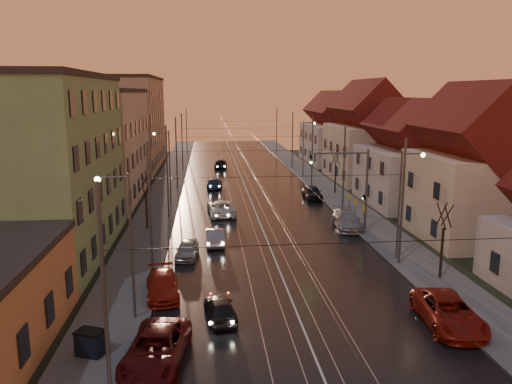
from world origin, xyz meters
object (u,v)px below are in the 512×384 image
object	(u,v)px
driving_car_3	(214,183)
dumpster	(90,343)
parked_right_0	(448,312)
parked_right_2	(312,192)
parked_right_1	(347,220)
parked_left_1	(156,349)
street_lamp_3	(306,143)
parked_left_2	(162,285)
street_lamp_0	(125,232)
street_lamp_1	(404,195)
driving_car_0	(220,308)
driving_car_4	(221,164)
driving_car_2	(221,208)
parked_left_3	(187,250)
street_lamp_2	(167,160)
driving_car_1	(215,236)
traffic_light_mast	(356,179)

from	to	relation	value
driving_car_3	dumpster	bearing A→B (deg)	84.21
parked_right_0	parked_right_2	size ratio (longest dim) A/B	1.24
parked_right_1	parked_left_1	bearing A→B (deg)	-120.55
parked_right_1	dumpster	distance (m)	27.25
parked_left_1	street_lamp_3	bearing A→B (deg)	79.07
parked_left_2	dumpster	size ratio (longest dim) A/B	3.85
street_lamp_0	street_lamp_1	size ratio (longest dim) A/B	1.00
driving_car_0	driving_car_4	xyz separation A→B (m)	(1.53, 53.83, 0.16)
driving_car_2	parked_right_0	size ratio (longest dim) A/B	0.98
parked_left_3	parked_left_1	bearing A→B (deg)	-87.64
street_lamp_2	dumpster	world-z (taller)	street_lamp_2
driving_car_1	parked_left_1	bearing A→B (deg)	79.50
street_lamp_1	parked_left_2	bearing A→B (deg)	-163.63
street_lamp_1	traffic_light_mast	world-z (taller)	street_lamp_1
driving_car_3	parked_left_3	distance (m)	27.03
street_lamp_2	driving_car_3	bearing A→B (deg)	59.99
parked_left_1	parked_left_3	world-z (taller)	parked_left_1
street_lamp_3	driving_car_2	distance (m)	25.10
street_lamp_0	street_lamp_3	world-z (taller)	same
street_lamp_3	driving_car_3	world-z (taller)	street_lamp_3
traffic_light_mast	parked_left_3	distance (m)	16.08
driving_car_0	driving_car_1	size ratio (longest dim) A/B	0.90
street_lamp_1	driving_car_1	bearing A→B (deg)	159.27
parked_left_1	parked_left_3	bearing A→B (deg)	94.42
street_lamp_0	traffic_light_mast	world-z (taller)	street_lamp_0
street_lamp_2	parked_right_1	distance (m)	20.53
street_lamp_0	street_lamp_1	bearing A→B (deg)	23.72
parked_right_0	parked_right_2	world-z (taller)	parked_right_0
street_lamp_1	traffic_light_mast	bearing A→B (deg)	97.91
street_lamp_0	parked_right_0	size ratio (longest dim) A/B	1.44
parked_right_2	dumpster	size ratio (longest dim) A/B	3.73
traffic_light_mast	parked_left_1	size ratio (longest dim) A/B	1.33
street_lamp_2	driving_car_0	distance (m)	29.14
street_lamp_2	street_lamp_3	bearing A→B (deg)	41.31
driving_car_2	driving_car_3	xyz separation A→B (m)	(-0.45, 14.26, -0.09)
traffic_light_mast	driving_car_2	world-z (taller)	traffic_light_mast
street_lamp_3	driving_car_2	bearing A→B (deg)	-120.57
parked_left_1	parked_left_2	distance (m)	7.76
driving_car_1	parked_right_1	distance (m)	12.45
driving_car_1	driving_car_3	bearing A→B (deg)	-91.88
driving_car_0	parked_left_3	bearing A→B (deg)	-85.12
parked_left_1	parked_right_1	size ratio (longest dim) A/B	1.01
street_lamp_0	driving_car_4	xyz separation A→B (m)	(6.40, 53.41, -4.10)
street_lamp_0	driving_car_0	size ratio (longest dim) A/B	2.16
driving_car_4	parked_left_2	distance (m)	50.56
driving_car_3	parked_left_1	distance (m)	41.72
street_lamp_0	parked_right_1	world-z (taller)	street_lamp_0
driving_car_0	dumpster	size ratio (longest dim) A/B	3.09
street_lamp_2	driving_car_4	world-z (taller)	street_lamp_2
parked_right_1	street_lamp_3	bearing A→B (deg)	90.93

